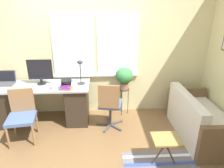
{
  "coord_description": "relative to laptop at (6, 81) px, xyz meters",
  "views": [
    {
      "loc": [
        0.37,
        -3.2,
        2.17
      ],
      "look_at": [
        0.56,
        0.17,
        0.84
      ],
      "focal_mm": 32.0,
      "sensor_mm": 36.0,
      "label": 1
    }
  ],
  "objects": [
    {
      "name": "desk_chair_wooden",
      "position": [
        0.47,
        -0.66,
        -0.36
      ],
      "size": [
        0.5,
        0.51,
        0.87
      ],
      "rotation": [
        0.0,
        0.0,
        0.14
      ],
      "color": "olive",
      "rests_on": "ground_plane"
    },
    {
      "name": "wall_back_with_window",
      "position": [
        1.47,
        0.29,
        0.53
      ],
      "size": [
        9.0,
        0.12,
        2.7
      ],
      "color": "beige",
      "rests_on": "ground_plane"
    },
    {
      "name": "floor_rug_striped",
      "position": [
        2.67,
        -1.49,
        -0.82
      ],
      "size": [
        1.11,
        0.73,
        0.01
      ],
      "color": "slate",
      "rests_on": "ground_plane"
    },
    {
      "name": "desk_lamp",
      "position": [
        1.43,
        -0.08,
        0.25
      ],
      "size": [
        0.15,
        0.15,
        0.46
      ],
      "color": "#2D2D33",
      "rests_on": "desk"
    },
    {
      "name": "office_chair_swivel",
      "position": [
        1.96,
        -0.42,
        -0.33
      ],
      "size": [
        0.52,
        0.52,
        0.92
      ],
      "rotation": [
        0.0,
        0.0,
        2.96
      ],
      "color": "#47474C",
      "rests_on": "ground_plane"
    },
    {
      "name": "keyboard",
      "position": [
        0.65,
        -0.28,
        -0.04
      ],
      "size": [
        0.38,
        0.13,
        0.02
      ],
      "color": "silver",
      "rests_on": "desk"
    },
    {
      "name": "book_stack",
      "position": [
        1.19,
        -0.33,
        0.03
      ],
      "size": [
        0.24,
        0.2,
        0.17
      ],
      "color": "orange",
      "rests_on": "desk"
    },
    {
      "name": "folding_stool",
      "position": [
        2.7,
        -1.4,
        -0.42
      ],
      "size": [
        0.38,
        0.33,
        0.46
      ],
      "color": "olive",
      "rests_on": "ground_plane"
    },
    {
      "name": "monitor",
      "position": [
        0.68,
        -0.04,
        0.2
      ],
      "size": [
        0.46,
        0.17,
        0.47
      ],
      "color": "black",
      "rests_on": "desk"
    },
    {
      "name": "desk",
      "position": [
        0.67,
        -0.12,
        -0.42
      ],
      "size": [
        1.83,
        0.67,
        0.77
      ],
      "color": "#9EA3A8",
      "rests_on": "ground_plane"
    },
    {
      "name": "plant_stand",
      "position": [
        2.28,
        0.1,
        -0.33
      ],
      "size": [
        0.22,
        0.22,
        0.57
      ],
      "color": "#333338",
      "rests_on": "ground_plane"
    },
    {
      "name": "potted_plant",
      "position": [
        2.28,
        0.1,
        0.01
      ],
      "size": [
        0.35,
        0.35,
        0.44
      ],
      "color": "#9E6B4C",
      "rests_on": "plant_stand"
    },
    {
      "name": "ground_plane",
      "position": [
        1.45,
        -0.46,
        -0.82
      ],
      "size": [
        14.0,
        14.0,
        0.0
      ],
      "primitive_type": "plane",
      "color": "brown"
    },
    {
      "name": "mouse",
      "position": [
        0.91,
        -0.28,
        -0.04
      ],
      "size": [
        0.04,
        0.07,
        0.03
      ],
      "color": "slate",
      "rests_on": "desk"
    },
    {
      "name": "couch_loveseat",
      "position": [
        3.51,
        -0.73,
        -0.55
      ],
      "size": [
        0.76,
        1.47,
        0.77
      ],
      "rotation": [
        0.0,
        0.0,
        1.57
      ],
      "color": "silver",
      "rests_on": "ground_plane"
    },
    {
      "name": "laptop",
      "position": [
        0.0,
        0.0,
        0.0
      ],
      "size": [
        0.33,
        0.26,
        0.24
      ],
      "color": "#4C4C51",
      "rests_on": "desk"
    }
  ]
}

